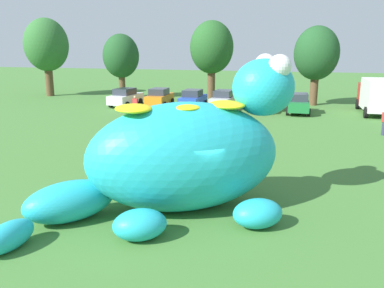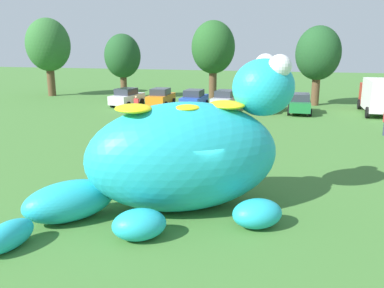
# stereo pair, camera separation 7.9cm
# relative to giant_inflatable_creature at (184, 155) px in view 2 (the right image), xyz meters

# --- Properties ---
(ground_plane) EXTENTS (160.00, 160.00, 0.00)m
(ground_plane) POSITION_rel_giant_inflatable_creature_xyz_m (0.33, -0.16, -1.96)
(ground_plane) COLOR #427533
(giant_inflatable_creature) EXTENTS (8.81, 8.79, 5.35)m
(giant_inflatable_creature) POSITION_rel_giant_inflatable_creature_xyz_m (0.00, 0.00, 0.00)
(giant_inflatable_creature) COLOR #23B2C6
(giant_inflatable_creature) RESTS_ON ground
(car_white) EXTENTS (2.25, 4.25, 1.72)m
(car_white) POSITION_rel_giant_inflatable_creature_xyz_m (-12.40, 22.09, -1.10)
(car_white) COLOR white
(car_white) RESTS_ON ground
(car_orange) EXTENTS (2.05, 4.15, 1.72)m
(car_orange) POSITION_rel_giant_inflatable_creature_xyz_m (-9.26, 22.89, -1.10)
(car_orange) COLOR orange
(car_orange) RESTS_ON ground
(car_blue) EXTENTS (1.97, 4.12, 1.72)m
(car_blue) POSITION_rel_giant_inflatable_creature_xyz_m (-5.90, 22.60, -1.10)
(car_blue) COLOR #2347B7
(car_blue) RESTS_ON ground
(car_silver) EXTENTS (2.19, 4.22, 1.72)m
(car_silver) POSITION_rel_giant_inflatable_creature_xyz_m (-3.06, 22.97, -1.10)
(car_silver) COLOR #B7BABF
(car_silver) RESTS_ON ground
(car_red) EXTENTS (2.21, 4.23, 1.72)m
(car_red) POSITION_rel_giant_inflatable_creature_xyz_m (0.44, 22.58, -1.10)
(car_red) COLOR red
(car_red) RESTS_ON ground
(car_green) EXTENTS (2.03, 4.15, 1.72)m
(car_green) POSITION_rel_giant_inflatable_creature_xyz_m (3.51, 22.20, -1.10)
(car_green) COLOR #1E7238
(car_green) RESTS_ON ground
(box_truck) EXTENTS (2.48, 6.45, 2.95)m
(box_truck) POSITION_rel_giant_inflatable_creature_xyz_m (9.78, 23.71, -0.36)
(box_truck) COLOR #B2231E
(box_truck) RESTS_ON ground
(tree_far_left) EXTENTS (4.87, 4.87, 8.65)m
(tree_far_left) POSITION_rel_giant_inflatable_creature_xyz_m (-24.24, 27.32, 3.70)
(tree_far_left) COLOR brown
(tree_far_left) RESTS_ON ground
(tree_left) EXTENTS (3.87, 3.87, 6.88)m
(tree_left) POSITION_rel_giant_inflatable_creature_xyz_m (-15.28, 27.56, 2.54)
(tree_left) COLOR brown
(tree_left) RESTS_ON ground
(tree_mid_left) EXTENTS (4.65, 4.65, 8.25)m
(tree_mid_left) POSITION_rel_giant_inflatable_creature_xyz_m (-5.89, 30.15, 3.44)
(tree_mid_left) COLOR brown
(tree_mid_left) RESTS_ON ground
(tree_centre_left) EXTENTS (4.21, 4.21, 7.47)m
(tree_centre_left) POSITION_rel_giant_inflatable_creature_xyz_m (4.83, 27.66, 2.93)
(tree_centre_left) COLOR brown
(tree_centre_left) RESTS_ON ground
(spectator_wandering) EXTENTS (0.38, 0.26, 1.71)m
(spectator_wandering) POSITION_rel_giant_inflatable_creature_xyz_m (-5.96, 9.87, -1.11)
(spectator_wandering) COLOR #2D334C
(spectator_wandering) RESTS_ON ground
(spectator_far_side) EXTENTS (0.38, 0.26, 1.71)m
(spectator_far_side) POSITION_rel_giant_inflatable_creature_xyz_m (-9.16, 16.92, -1.11)
(spectator_far_side) COLOR #2D334C
(spectator_far_side) RESTS_ON ground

